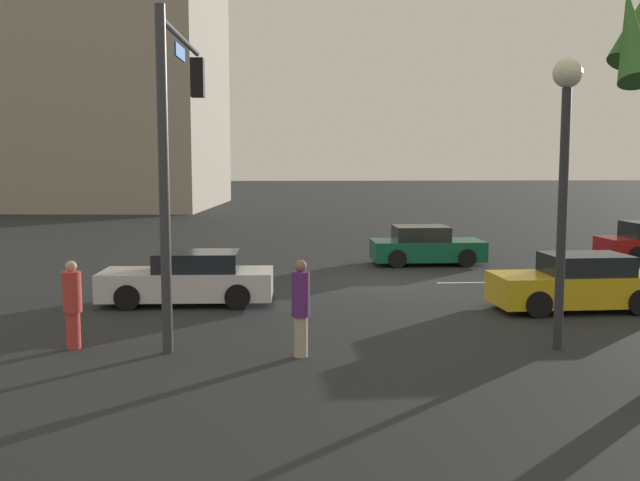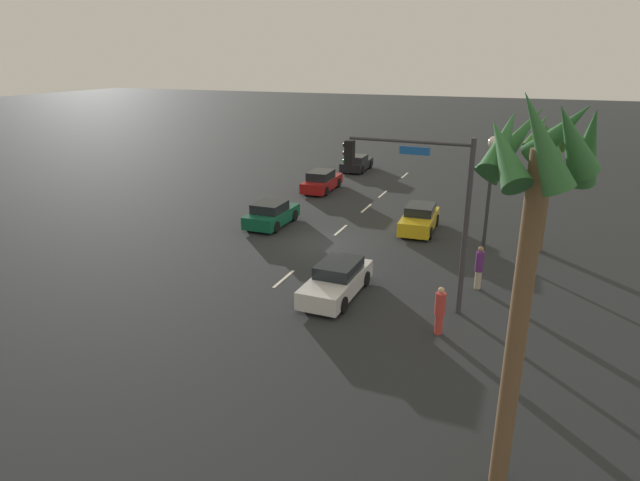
# 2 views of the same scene
# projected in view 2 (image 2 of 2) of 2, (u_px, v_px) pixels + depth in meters

# --- Properties ---
(ground_plane) EXTENTS (220.00, 220.00, 0.00)m
(ground_plane) POSITION_uv_depth(u_px,v_px,m) (325.00, 243.00, 27.74)
(ground_plane) COLOR #232628
(lane_stripe_0) EXTENTS (2.19, 0.14, 0.01)m
(lane_stripe_0) POSITION_uv_depth(u_px,v_px,m) (405.00, 175.00, 43.57)
(lane_stripe_0) COLOR silver
(lane_stripe_0) RESTS_ON ground_plane
(lane_stripe_1) EXTENTS (2.14, 0.14, 0.01)m
(lane_stripe_1) POSITION_uv_depth(u_px,v_px,m) (383.00, 194.00, 37.60)
(lane_stripe_1) COLOR silver
(lane_stripe_1) RESTS_ON ground_plane
(lane_stripe_2) EXTENTS (2.16, 0.14, 0.01)m
(lane_stripe_2) POSITION_uv_depth(u_px,v_px,m) (366.00, 208.00, 34.15)
(lane_stripe_2) COLOR silver
(lane_stripe_2) RESTS_ON ground_plane
(lane_stripe_3) EXTENTS (1.99, 0.14, 0.01)m
(lane_stripe_3) POSITION_uv_depth(u_px,v_px,m) (341.00, 230.00, 29.86)
(lane_stripe_3) COLOR silver
(lane_stripe_3) RESTS_ON ground_plane
(lane_stripe_4) EXTENTS (2.03, 0.14, 0.01)m
(lane_stripe_4) POSITION_uv_depth(u_px,v_px,m) (284.00, 279.00, 23.32)
(lane_stripe_4) COLOR silver
(lane_stripe_4) RESTS_ON ground_plane
(car_0) EXTENTS (4.13, 1.91, 1.39)m
(car_0) POSITION_uv_depth(u_px,v_px,m) (419.00, 219.00, 29.67)
(car_0) COLOR gold
(car_0) RESTS_ON ground_plane
(car_1) EXTENTS (4.10, 1.96, 1.28)m
(car_1) POSITION_uv_depth(u_px,v_px,m) (357.00, 163.00, 45.28)
(car_1) COLOR black
(car_1) RESTS_ON ground_plane
(car_2) EXTENTS (4.43, 1.86, 1.35)m
(car_2) POSITION_uv_depth(u_px,v_px,m) (337.00, 280.00, 21.62)
(car_2) COLOR silver
(car_2) RESTS_ON ground_plane
(car_3) EXTENTS (3.93, 1.93, 1.37)m
(car_3) POSITION_uv_depth(u_px,v_px,m) (271.00, 214.00, 30.58)
(car_3) COLOR #0F5138
(car_3) RESTS_ON ground_plane
(car_4) EXTENTS (4.54, 1.90, 1.45)m
(car_4) POSITION_uv_depth(u_px,v_px,m) (322.00, 181.00, 38.46)
(car_4) COLOR maroon
(car_4) RESTS_ON ground_plane
(traffic_signal) EXTENTS (0.44, 4.86, 6.54)m
(traffic_signal) POSITION_uv_depth(u_px,v_px,m) (424.00, 195.00, 19.46)
(traffic_signal) COLOR #38383D
(traffic_signal) RESTS_ON ground_plane
(streetlamp) EXTENTS (0.56, 0.56, 5.61)m
(streetlamp) POSITION_uv_depth(u_px,v_px,m) (491.00, 171.00, 25.63)
(streetlamp) COLOR #2D2D33
(streetlamp) RESTS_ON ground_plane
(pedestrian_0) EXTENTS (0.49, 0.49, 1.75)m
(pedestrian_0) POSITION_uv_depth(u_px,v_px,m) (440.00, 309.00, 18.47)
(pedestrian_0) COLOR #BF3833
(pedestrian_0) RESTS_ON ground_plane
(pedestrian_1) EXTENTS (0.41, 0.41, 1.85)m
(pedestrian_1) POSITION_uv_depth(u_px,v_px,m) (479.00, 266.00, 22.07)
(pedestrian_1) COLOR #B2A58C
(pedestrian_1) RESTS_ON ground_plane
(palm_tree_0) EXTENTS (2.56, 2.40, 8.74)m
(palm_tree_0) POSITION_uv_depth(u_px,v_px,m) (533.00, 198.00, 10.09)
(palm_tree_0) COLOR brown
(palm_tree_0) RESTS_ON ground_plane
(palm_tree_1) EXTENTS (2.51, 2.75, 6.81)m
(palm_tree_1) POSITION_uv_depth(u_px,v_px,m) (551.00, 149.00, 25.21)
(palm_tree_1) COLOR brown
(palm_tree_1) RESTS_ON ground_plane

